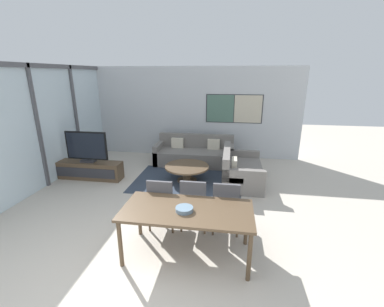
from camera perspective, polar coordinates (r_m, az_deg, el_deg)
ground_plane at (r=3.62m, az=-18.67°, el=-29.31°), size 24.00×24.00×0.00m
wall_back at (r=8.22m, az=-0.39°, el=9.13°), size 6.95×0.09×2.80m
window_wall_left at (r=6.76m, az=-31.33°, el=5.91°), size 0.07×5.89×2.80m
area_rug at (r=6.50m, az=-1.11°, el=-6.01°), size 2.63×1.85×0.01m
tv_console at (r=7.08m, az=-21.84°, el=-3.43°), size 1.69×0.41×0.44m
television at (r=6.90m, az=-22.39°, el=1.32°), size 1.07×0.20×0.78m
sofa_main at (r=7.67m, az=0.61°, el=-0.18°), size 2.28×0.94×0.83m
sofa_side at (r=6.45m, az=10.31°, el=-3.94°), size 0.94×1.63×0.83m
coffee_table at (r=6.39m, az=-1.12°, el=-3.58°), size 1.10×1.10×0.40m
dining_table at (r=3.73m, az=-1.09°, el=-13.20°), size 1.85×0.87×0.76m
dining_chair_left at (r=4.44m, az=-6.68°, el=-10.60°), size 0.46×0.46×0.94m
dining_chair_centre at (r=4.39m, az=0.43°, el=-10.78°), size 0.46×0.46×0.94m
dining_chair_right at (r=4.35m, az=7.56°, el=-11.28°), size 0.46×0.46×0.94m
fruit_bowl at (r=3.63m, az=-1.72°, el=-12.20°), size 0.25×0.25×0.06m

